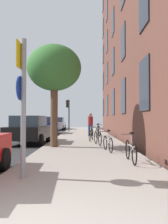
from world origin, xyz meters
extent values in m
plane|color=#332D28|center=(-2.40, 15.00, 0.00)|extent=(41.80, 41.80, 0.00)
cube|color=#2D2D30|center=(-4.50, 15.00, 0.01)|extent=(7.00, 38.00, 0.01)
cube|color=#9E9389|center=(1.10, 15.00, 0.06)|extent=(4.20, 38.00, 0.12)
cube|color=brown|center=(3.70, 14.50, 8.83)|extent=(0.50, 27.00, 17.67)
cube|color=#1E232D|center=(3.42, 7.00, 2.83)|extent=(0.06, 1.49, 2.10)
cube|color=#1E232D|center=(3.42, 12.00, 2.83)|extent=(0.06, 1.49, 2.10)
cube|color=#1E232D|center=(3.42, 17.00, 2.83)|extent=(0.06, 1.49, 2.10)
cube|color=#1E232D|center=(3.42, 22.00, 2.83)|extent=(0.06, 1.49, 2.10)
cube|color=#1E232D|center=(3.42, 27.00, 2.83)|extent=(0.06, 1.49, 2.10)
cube|color=#1E232D|center=(3.42, 7.00, 6.17)|extent=(0.06, 1.49, 2.10)
cube|color=#1E232D|center=(3.42, 12.00, 6.17)|extent=(0.06, 1.49, 2.10)
cube|color=#1E232D|center=(3.42, 17.00, 6.17)|extent=(0.06, 1.49, 2.10)
cube|color=#1E232D|center=(3.42, 22.00, 6.17)|extent=(0.06, 1.49, 2.10)
cube|color=#1E232D|center=(3.42, 27.00, 6.17)|extent=(0.06, 1.49, 2.10)
cube|color=#1E232D|center=(3.42, 17.00, 9.50)|extent=(0.06, 1.49, 2.10)
cube|color=#1E232D|center=(3.42, 22.00, 9.50)|extent=(0.06, 1.49, 2.10)
cube|color=#1E232D|center=(3.42, 27.00, 9.50)|extent=(0.06, 1.49, 2.10)
cube|color=#1E232D|center=(3.42, 22.00, 12.83)|extent=(0.06, 1.49, 2.10)
cube|color=#1E232D|center=(3.42, 27.00, 12.83)|extent=(0.06, 1.49, 2.10)
cube|color=#1E232D|center=(3.42, 27.00, 16.17)|extent=(0.06, 1.49, 2.10)
cylinder|color=gray|center=(-0.39, 3.07, 1.72)|extent=(0.12, 0.12, 3.20)
cube|color=yellow|center=(-0.47, 3.07, 2.93)|extent=(0.03, 0.60, 0.60)
cylinder|color=#14339E|center=(-0.47, 3.07, 2.18)|extent=(0.03, 0.56, 0.56)
cylinder|color=black|center=(-0.60, 22.78, 1.81)|extent=(0.12, 0.12, 3.38)
cube|color=black|center=(-0.78, 22.78, 3.05)|extent=(0.20, 0.24, 0.80)
sphere|color=#4B0707|center=(-0.89, 22.78, 3.31)|extent=(0.16, 0.16, 0.16)
sphere|color=#523707|center=(-0.89, 22.78, 3.05)|extent=(0.16, 0.16, 0.16)
sphere|color=green|center=(-0.89, 22.78, 2.79)|extent=(0.16, 0.16, 0.16)
cylinder|color=brown|center=(-0.43, 8.95, 1.63)|extent=(0.35, 0.35, 3.02)
ellipsoid|color=#387533|center=(-0.43, 8.95, 3.92)|extent=(2.61, 2.61, 2.22)
torus|color=black|center=(2.47, 5.53, 0.44)|extent=(0.04, 0.65, 0.65)
torus|color=black|center=(2.46, 4.47, 0.44)|extent=(0.04, 0.65, 0.65)
cylinder|color=#99999E|center=(2.46, 5.00, 0.62)|extent=(0.05, 0.90, 0.04)
cylinder|color=#99999E|center=(2.46, 4.74, 0.54)|extent=(0.05, 0.54, 0.29)
cylinder|color=#99999E|center=(2.46, 4.84, 0.87)|extent=(0.04, 0.04, 0.28)
cube|color=black|center=(2.46, 4.84, 1.03)|extent=(0.10, 0.24, 0.06)
cylinder|color=#4C4C4C|center=(2.47, 5.53, 0.95)|extent=(0.42, 0.03, 0.03)
torus|color=black|center=(1.93, 7.87, 0.42)|extent=(0.12, 0.61, 0.61)
torus|color=black|center=(2.06, 6.93, 0.42)|extent=(0.12, 0.61, 0.61)
cylinder|color=#99999E|center=(2.00, 7.40, 0.59)|extent=(0.16, 0.81, 0.04)
cylinder|color=#99999E|center=(2.03, 7.16, 0.51)|extent=(0.11, 0.50, 0.27)
cylinder|color=#99999E|center=(2.02, 7.26, 0.83)|extent=(0.04, 0.04, 0.28)
cube|color=black|center=(2.02, 7.26, 0.99)|extent=(0.10, 0.24, 0.06)
cylinder|color=#4C4C4C|center=(1.93, 7.87, 0.91)|extent=(0.42, 0.09, 0.03)
torus|color=black|center=(1.64, 10.28, 0.46)|extent=(0.15, 0.69, 0.69)
torus|color=black|center=(1.80, 9.32, 0.46)|extent=(0.15, 0.69, 0.69)
cylinder|color=black|center=(1.72, 9.80, 0.65)|extent=(0.18, 0.82, 0.04)
cylinder|color=black|center=(1.76, 9.56, 0.57)|extent=(0.12, 0.50, 0.27)
cylinder|color=black|center=(1.74, 9.66, 0.91)|extent=(0.04, 0.04, 0.28)
cube|color=black|center=(1.74, 9.66, 1.07)|extent=(0.10, 0.24, 0.06)
cylinder|color=#4C4C4C|center=(1.64, 10.28, 0.99)|extent=(0.42, 0.10, 0.03)
torus|color=black|center=(1.55, 12.74, 0.45)|extent=(0.15, 0.67, 0.67)
torus|color=black|center=(1.36, 11.66, 0.45)|extent=(0.15, 0.67, 0.67)
cylinder|color=#C68C19|center=(1.45, 12.20, 0.64)|extent=(0.20, 0.92, 0.04)
cylinder|color=#C68C19|center=(1.41, 11.93, 0.56)|extent=(0.14, 0.56, 0.30)
cylinder|color=#C68C19|center=(1.43, 12.04, 0.89)|extent=(0.04, 0.04, 0.28)
cube|color=black|center=(1.43, 12.04, 1.05)|extent=(0.10, 0.24, 0.06)
cylinder|color=#4C4C4C|center=(1.55, 12.74, 0.97)|extent=(0.42, 0.10, 0.03)
torus|color=black|center=(2.16, 15.11, 0.47)|extent=(0.21, 0.68, 0.70)
torus|color=black|center=(1.91, 14.09, 0.47)|extent=(0.21, 0.68, 0.70)
cylinder|color=black|center=(2.03, 14.60, 0.66)|extent=(0.26, 0.88, 0.04)
cylinder|color=black|center=(1.97, 14.35, 0.57)|extent=(0.17, 0.53, 0.29)
cylinder|color=black|center=(2.00, 14.45, 0.92)|extent=(0.04, 0.04, 0.28)
cube|color=black|center=(2.00, 14.45, 1.08)|extent=(0.10, 0.24, 0.06)
cylinder|color=#4C4C4C|center=(2.16, 15.11, 1.00)|extent=(0.41, 0.13, 0.03)
torus|color=black|center=(2.23, 17.53, 0.46)|extent=(0.09, 0.68, 0.67)
torus|color=black|center=(2.16, 16.47, 0.46)|extent=(0.09, 0.68, 0.67)
cylinder|color=#B21E1E|center=(2.19, 17.00, 0.64)|extent=(0.10, 0.90, 0.04)
cylinder|color=#B21E1E|center=(2.18, 16.73, 0.56)|extent=(0.08, 0.55, 0.29)
cylinder|color=#B21E1E|center=(2.18, 16.84, 0.89)|extent=(0.04, 0.04, 0.28)
cube|color=black|center=(2.18, 16.84, 1.05)|extent=(0.10, 0.24, 0.06)
cylinder|color=#4C4C4C|center=(2.23, 17.53, 0.97)|extent=(0.42, 0.06, 0.03)
cylinder|color=navy|center=(1.41, 15.89, 0.55)|extent=(0.16, 0.16, 0.87)
cylinder|color=navy|center=(1.61, 15.89, 0.55)|extent=(0.16, 0.16, 0.87)
cylinder|color=maroon|center=(1.51, 15.89, 1.32)|extent=(0.50, 0.50, 0.65)
sphere|color=#936B4C|center=(1.51, 15.89, 1.78)|extent=(0.24, 0.24, 0.24)
cylinder|color=black|center=(-1.23, 4.26, 0.33)|extent=(0.22, 0.64, 0.64)
cube|color=black|center=(-2.14, 11.33, 0.68)|extent=(2.06, 4.01, 0.70)
cube|color=#384756|center=(-2.14, 11.14, 1.33)|extent=(1.69, 2.27, 0.60)
cylinder|color=black|center=(-3.01, 12.59, 0.33)|extent=(0.22, 0.64, 0.64)
cylinder|color=black|center=(-1.27, 12.59, 0.33)|extent=(0.22, 0.64, 0.64)
cylinder|color=black|center=(-3.01, 10.07, 0.33)|extent=(0.22, 0.64, 0.64)
cylinder|color=black|center=(-1.27, 10.07, 0.33)|extent=(0.22, 0.64, 0.64)
cube|color=navy|center=(-2.52, 19.67, 0.68)|extent=(1.96, 4.01, 0.70)
cube|color=#2D3847|center=(-2.52, 19.47, 1.33)|extent=(1.62, 2.26, 0.60)
cylinder|color=black|center=(-3.37, 20.93, 0.33)|extent=(0.22, 0.64, 0.64)
cylinder|color=black|center=(-1.67, 20.93, 0.33)|extent=(0.22, 0.64, 0.64)
cylinder|color=black|center=(-3.37, 18.40, 0.33)|extent=(0.22, 0.64, 0.64)
cylinder|color=black|center=(-1.67, 18.40, 0.33)|extent=(0.22, 0.64, 0.64)
cube|color=silver|center=(-2.40, 28.00, 0.68)|extent=(1.82, 4.44, 0.70)
cube|color=#2D3847|center=(-2.40, 27.78, 1.33)|extent=(1.53, 2.48, 0.60)
cylinder|color=black|center=(-3.23, 29.42, 0.33)|extent=(0.22, 0.64, 0.64)
cylinder|color=black|center=(-1.58, 29.42, 0.33)|extent=(0.22, 0.64, 0.64)
cylinder|color=black|center=(-3.23, 26.58, 0.33)|extent=(0.22, 0.64, 0.64)
cylinder|color=black|center=(-1.58, 26.58, 0.33)|extent=(0.22, 0.64, 0.64)
camera|label=1|loc=(1.01, -2.33, 1.47)|focal=37.63mm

